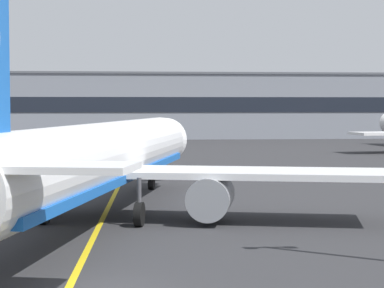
{
  "coord_description": "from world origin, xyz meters",
  "views": [
    {
      "loc": [
        0.65,
        -25.02,
        6.38
      ],
      "look_at": [
        4.35,
        15.35,
        4.2
      ],
      "focal_mm": 68.18,
      "sensor_mm": 36.0,
      "label": 1
    }
  ],
  "objects": [
    {
      "name": "taxiway_centreline",
      "position": [
        0.0,
        30.0,
        0.0
      ],
      "size": [
        8.47,
        179.83,
        0.01
      ],
      "primitive_type": "cube",
      "rotation": [
        0.0,
        0.0,
        -0.05
      ],
      "color": "yellow",
      "rests_on": "ground"
    },
    {
      "name": "airliner_foreground",
      "position": [
        -0.76,
        15.39,
        3.37
      ],
      "size": [
        32.25,
        41.04,
        11.65
      ],
      "color": "white",
      "rests_on": "ground"
    },
    {
      "name": "safety_cone_by_nose_gear",
      "position": [
        -0.53,
        31.73,
        0.26
      ],
      "size": [
        0.44,
        0.44,
        0.55
      ],
      "color": "orange",
      "rests_on": "ground"
    },
    {
      "name": "terminal_building",
      "position": [
        4.55,
        114.56,
        6.24
      ],
      "size": [
        144.9,
        12.4,
        12.47
      ],
      "color": "gray",
      "rests_on": "ground"
    }
  ]
}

